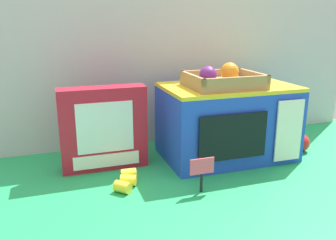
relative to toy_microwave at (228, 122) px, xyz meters
name	(u,v)px	position (x,y,z in m)	size (l,w,h in m)	color
ground_plane	(191,160)	(-0.13, 0.01, -0.13)	(1.70, 1.70, 0.00)	#219E54
display_back_panel	(169,61)	(-0.13, 0.24, 0.18)	(1.61, 0.03, 0.62)	#B7BABF
toy_microwave	(228,122)	(0.00, 0.00, 0.00)	(0.43, 0.28, 0.25)	blue
food_groups_crate	(223,80)	(-0.04, -0.03, 0.15)	(0.23, 0.19, 0.08)	#A37F51
cookie_set_box	(104,128)	(-0.42, 0.04, 0.01)	(0.27, 0.07, 0.26)	#B2192D
price_sign	(202,170)	(-0.19, -0.22, -0.06)	(0.07, 0.01, 0.10)	black
loose_toy_banana	(127,180)	(-0.38, -0.12, -0.11)	(0.08, 0.12, 0.03)	yellow
loose_toy_apple	(301,143)	(0.28, -0.04, -0.09)	(0.06, 0.06, 0.06)	red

